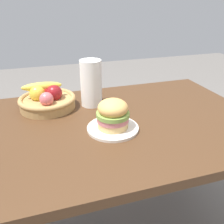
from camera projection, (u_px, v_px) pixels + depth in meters
name	position (u px, v px, depth m)	size (l,w,h in m)	color
dining_table	(112.00, 140.00, 1.18)	(1.40, 0.90, 0.75)	#4C301C
plate	(113.00, 128.00, 1.07)	(0.23, 0.23, 0.01)	silver
sandwich	(113.00, 114.00, 1.04)	(0.14, 0.14, 0.13)	#E5BC75
fruit_basket	(47.00, 99.00, 1.26)	(0.29, 0.29, 0.14)	tan
paper_towel_roll	(91.00, 83.00, 1.27)	(0.11, 0.11, 0.24)	white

